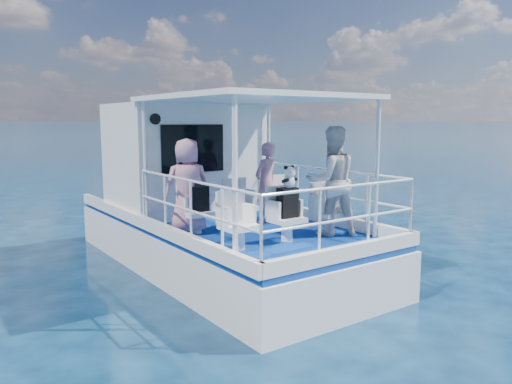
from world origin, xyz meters
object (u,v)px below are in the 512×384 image
Objects in this scene: passenger_stbd_aft at (332,181)px; passenger_port_fwd at (187,186)px; panda at (289,177)px; backpack_center at (288,203)px.

passenger_port_fwd is at bearing -18.73° from passenger_stbd_aft.
panda is (1.01, -1.43, 0.23)m from passenger_port_fwd.
backpack_center is (-0.89, 0.04, -0.28)m from passenger_stbd_aft.
passenger_stbd_aft reaches higher than passenger_port_fwd.
passenger_stbd_aft is 5.20× the size of panda.
backpack_center is 0.41m from panda.
passenger_port_fwd is 1.76m from panda.
passenger_stbd_aft is at bearing 155.98° from passenger_port_fwd.
backpack_center is 1.36× the size of panda.
passenger_port_fwd is at bearing 125.52° from backpack_center.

